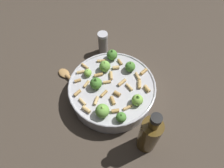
{
  "coord_description": "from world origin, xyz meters",
  "views": [
    {
      "loc": [
        0.1,
        0.36,
        0.64
      ],
      "look_at": [
        0.0,
        0.0,
        0.08
      ],
      "focal_mm": 32.34,
      "sensor_mm": 36.0,
      "label": 1
    }
  ],
  "objects_px": {
    "pepper_shaker": "(103,43)",
    "olive_oil_bottle": "(149,135)",
    "cooking_pan": "(112,90)",
    "wooden_spoon": "(76,84)"
  },
  "relations": [
    {
      "from": "cooking_pan",
      "to": "pepper_shaker",
      "type": "bearing_deg",
      "value": -96.28
    },
    {
      "from": "olive_oil_bottle",
      "to": "wooden_spoon",
      "type": "xyz_separation_m",
      "value": [
        0.17,
        -0.28,
        -0.07
      ]
    },
    {
      "from": "cooking_pan",
      "to": "wooden_spoon",
      "type": "xyz_separation_m",
      "value": [
        0.12,
        -0.08,
        -0.03
      ]
    },
    {
      "from": "cooking_pan",
      "to": "wooden_spoon",
      "type": "bearing_deg",
      "value": -35.17
    },
    {
      "from": "pepper_shaker",
      "to": "wooden_spoon",
      "type": "relative_size",
      "value": 0.47
    },
    {
      "from": "pepper_shaker",
      "to": "olive_oil_bottle",
      "type": "xyz_separation_m",
      "value": [
        -0.03,
        0.42,
        0.03
      ]
    },
    {
      "from": "pepper_shaker",
      "to": "olive_oil_bottle",
      "type": "relative_size",
      "value": 0.5
    },
    {
      "from": "cooking_pan",
      "to": "olive_oil_bottle",
      "type": "relative_size",
      "value": 1.51
    },
    {
      "from": "pepper_shaker",
      "to": "wooden_spoon",
      "type": "bearing_deg",
      "value": 44.01
    },
    {
      "from": "cooking_pan",
      "to": "olive_oil_bottle",
      "type": "height_order",
      "value": "olive_oil_bottle"
    }
  ]
}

